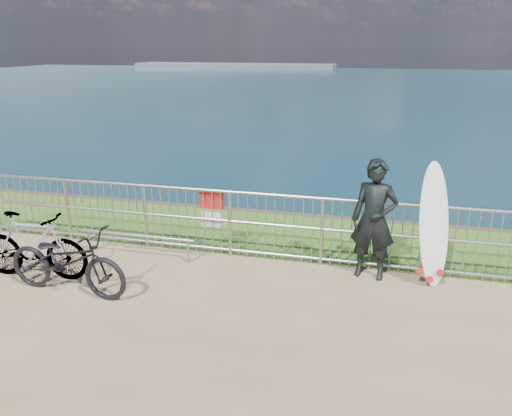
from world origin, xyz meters
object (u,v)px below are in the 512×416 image
(surfboard, at_px, (434,229))
(bicycle_near, at_px, (67,261))
(bicycle_far, at_px, (33,245))
(surfer, at_px, (374,220))

(surfboard, bearing_deg, bicycle_near, -162.20)
(surfboard, relative_size, bicycle_far, 1.05)
(surfboard, bearing_deg, surfer, -179.89)
(surfer, distance_m, surfboard, 0.84)
(surfboard, xyz_separation_m, bicycle_far, (-5.69, -1.27, -0.31))
(bicycle_far, bearing_deg, bicycle_near, -116.08)
(bicycle_far, bearing_deg, surfboard, -81.57)
(surfer, height_order, bicycle_far, surfer)
(surfboard, height_order, bicycle_near, surfboard)
(surfer, bearing_deg, bicycle_far, -157.61)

